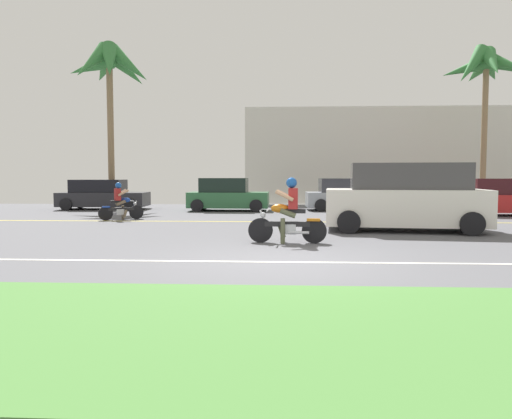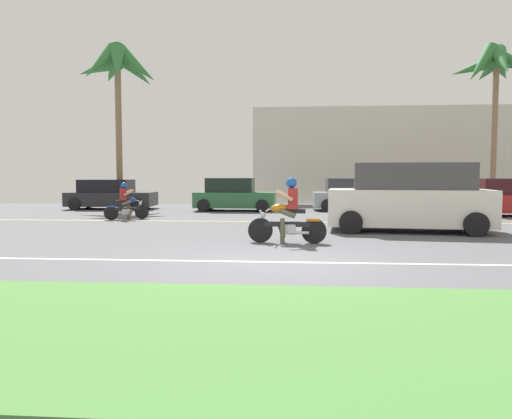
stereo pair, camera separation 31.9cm
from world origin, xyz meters
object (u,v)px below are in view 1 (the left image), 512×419
Objects in this scene: parked_car_1 at (227,195)px; palm_tree_1 at (487,71)px; suv_nearby at (406,198)px; parked_car_3 at (503,198)px; palm_tree_0 at (109,70)px; motorcyclist_distant at (121,204)px; parked_car_2 at (349,195)px; motorcyclist at (288,215)px; parked_car_0 at (102,195)px.

palm_tree_1 is (12.46, 2.64, 5.99)m from parked_car_1.
parked_car_3 is at bearing 47.41° from suv_nearby.
palm_tree_0 is 5.68× the size of motorcyclist_distant.
parked_car_3 is (5.75, -2.62, 0.00)m from parked_car_2.
motorcyclist is 0.39× the size of suv_nearby.
palm_tree_0 reaches higher than parked_car_3.
parked_car_1 is at bearing -174.18° from parked_car_2.
motorcyclist is at bearing -135.76° from parked_car_3.
parked_car_1 is at bearing -15.94° from palm_tree_0.
parked_car_3 is (8.73, 8.50, 0.04)m from motorcyclist.
motorcyclist_distant is (-15.80, -7.42, -6.12)m from palm_tree_1.
palm_tree_0 reaches higher than motorcyclist.
parked_car_0 is at bearing 179.54° from parked_car_2.
palm_tree_0 is at bearing 86.09° from parked_car_0.
suv_nearby is at bearing -86.92° from parked_car_2.
parked_car_0 is 2.93× the size of motorcyclist_distant.
suv_nearby is 9.86m from motorcyclist_distant.
parked_car_3 is (5.30, 5.76, -0.25)m from suv_nearby.
parked_car_1 is 8.67m from palm_tree_0.
parked_car_1 reaches higher than parked_car_3.
parked_car_2 is 0.52× the size of palm_tree_1.
motorcyclist is at bearing -105.00° from parked_car_2.
motorcyclist reaches higher than parked_car_1.
motorcyclist_distant is at bearing -154.84° from palm_tree_1.
motorcyclist is at bearing -76.11° from parked_car_1.
suv_nearby is 8.40m from parked_car_2.
parked_car_2 is (11.64, -0.09, 0.02)m from parked_car_0.
palm_tree_1 is (1.12, 4.69, 6.00)m from parked_car_3.
palm_tree_0 is at bearing 125.02° from motorcyclist.
parked_car_1 reaches higher than parked_car_2.
palm_tree_0 reaches higher than parked_car_0.
motorcyclist_distant is at bearing -67.86° from palm_tree_0.
motorcyclist is at bearing -141.42° from suv_nearby.
suv_nearby is 1.15× the size of parked_car_0.
suv_nearby is 0.60× the size of palm_tree_1.
palm_tree_1 reaches higher than motorcyclist_distant.
palm_tree_0 reaches higher than motorcyclist_distant.
motorcyclist reaches higher than parked_car_0.
motorcyclist reaches higher than motorcyclist_distant.
parked_car_1 is at bearing 127.70° from suv_nearby.
parked_car_3 is at bearing -12.24° from palm_tree_0.
parked_car_0 is 1.01× the size of parked_car_2.
parked_car_2 reaches higher than motorcyclist_distant.
palm_tree_1 is (6.87, 2.07, 6.00)m from parked_car_2.
suv_nearby reaches higher than motorcyclist.
parked_car_0 is at bearing 171.13° from parked_car_3.
suv_nearby reaches higher than parked_car_2.
parked_car_1 is at bearing 103.89° from motorcyclist.
parked_car_2 is at bearing 5.82° from parked_car_1.
parked_car_1 is at bearing 55.07° from motorcyclist_distant.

